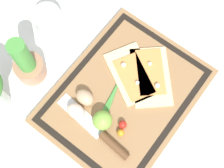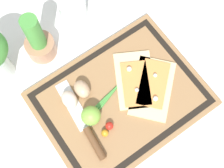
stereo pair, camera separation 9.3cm
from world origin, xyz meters
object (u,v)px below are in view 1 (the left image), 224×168
object	(u,v)px
egg_pink	(76,111)
cherry_tomato_yellow	(121,133)
knife	(104,137)
lime	(102,120)
herb_pot	(27,64)
sauce_jar	(49,22)
pizza_slice_near	(151,76)
egg_brown	(85,97)
cherry_tomato_red	(123,125)
pizza_slice_far	(132,74)

from	to	relation	value
egg_pink	cherry_tomato_yellow	size ratio (longest dim) A/B	2.74
knife	lime	bearing A→B (deg)	46.26
knife	herb_pot	distance (m)	0.31
egg_pink	sauce_jar	world-z (taller)	sauce_jar
pizza_slice_near	egg_pink	size ratio (longest dim) A/B	3.79
egg_brown	sauce_jar	distance (m)	0.28
egg_pink	cherry_tomato_red	bearing A→B (deg)	-68.19
knife	pizza_slice_near	bearing A→B (deg)	0.34
knife	cherry_tomato_red	world-z (taller)	cherry_tomato_red
cherry_tomato_yellow	cherry_tomato_red	bearing A→B (deg)	23.17
egg_pink	cherry_tomato_red	distance (m)	0.14
egg_brown	cherry_tomato_yellow	world-z (taller)	egg_brown
lime	pizza_slice_near	bearing A→B (deg)	-8.70
egg_pink	lime	size ratio (longest dim) A/B	1.02
lime	cherry_tomato_red	size ratio (longest dim) A/B	2.42
cherry_tomato_red	sauce_jar	world-z (taller)	sauce_jar
egg_brown	herb_pot	xyz separation A→B (m)	(-0.03, 0.19, 0.03)
pizza_slice_near	sauce_jar	bearing A→B (deg)	98.10
cherry_tomato_yellow	herb_pot	xyz separation A→B (m)	(-0.01, 0.34, 0.04)
cherry_tomato_red	pizza_slice_near	bearing A→B (deg)	7.29
egg_pink	sauce_jar	bearing A→B (deg)	55.67
pizza_slice_far	cherry_tomato_red	xyz separation A→B (m)	(-0.15, -0.07, 0.01)
pizza_slice_near	lime	xyz separation A→B (m)	(-0.20, 0.03, 0.02)
herb_pot	pizza_slice_far	bearing A→B (deg)	-55.61
pizza_slice_near	sauce_jar	size ratio (longest dim) A/B	2.43
egg_brown	egg_pink	distance (m)	0.05
cherry_tomato_red	cherry_tomato_yellow	bearing A→B (deg)	-156.83
knife	egg_pink	distance (m)	0.11
knife	sauce_jar	xyz separation A→B (m)	(0.18, 0.37, 0.01)
sauce_jar	cherry_tomato_red	bearing A→B (deg)	-107.77
cherry_tomato_red	sauce_jar	xyz separation A→B (m)	(0.12, 0.39, 0.01)
egg_brown	herb_pot	distance (m)	0.20
cherry_tomato_yellow	sauce_jar	distance (m)	0.42
cherry_tomato_yellow	herb_pot	distance (m)	0.34
egg_brown	cherry_tomato_red	xyz separation A→B (m)	(0.00, -0.14, -0.01)
egg_brown	sauce_jar	bearing A→B (deg)	63.01
egg_pink	lime	bearing A→B (deg)	-72.50
egg_pink	cherry_tomato_red	size ratio (longest dim) A/B	2.47
pizza_slice_far	egg_pink	bearing A→B (deg)	163.39
egg_brown	cherry_tomato_yellow	distance (m)	0.15
pizza_slice_near	lime	world-z (taller)	lime
lime	sauce_jar	size ratio (longest dim) A/B	0.63
pizza_slice_near	herb_pot	bearing A→B (deg)	124.10
cherry_tomato_red	herb_pot	bearing A→B (deg)	95.52
knife	herb_pot	bearing A→B (deg)	84.94
sauce_jar	knife	bearing A→B (deg)	-116.59
lime	egg_pink	bearing A→B (deg)	107.50
cherry_tomato_red	lime	bearing A→B (deg)	117.47
herb_pot	lime	bearing A→B (deg)	-89.19
egg_brown	egg_pink	bearing A→B (deg)	-172.74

